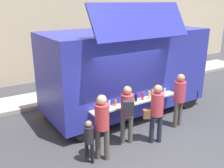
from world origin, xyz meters
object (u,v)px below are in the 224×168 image
object	(u,v)px
customer_extra_browsing	(179,96)
child_near_queue	(89,138)
customer_front_ordering	(156,109)
trash_bin	(163,70)
customer_mid_with_backpack	(127,110)
customer_rear_waiting	(102,122)
food_truck_main	(125,69)

from	to	relation	value
customer_extra_browsing	child_near_queue	xyz separation A→B (m)	(-3.38, -0.26, -0.37)
customer_front_ordering	customer_extra_browsing	bearing A→B (deg)	-48.73
trash_bin	customer_mid_with_backpack	bearing A→B (deg)	-141.25
customer_mid_with_backpack	customer_rear_waiting	size ratio (longest dim) A/B	0.97
customer_rear_waiting	customer_extra_browsing	xyz separation A→B (m)	(3.02, 0.30, 0.00)
trash_bin	customer_extra_browsing	distance (m)	5.43
customer_mid_with_backpack	child_near_queue	size ratio (longest dim) A/B	1.48
child_near_queue	food_truck_main	bearing A→B (deg)	-0.32
food_truck_main	customer_rear_waiting	world-z (taller)	food_truck_main
customer_mid_with_backpack	customer_extra_browsing	bearing A→B (deg)	-62.14
trash_bin	customer_extra_browsing	xyz separation A→B (m)	(-3.29, -4.28, 0.61)
food_truck_main	customer_front_ordering	xyz separation A→B (m)	(-0.54, -2.34, -0.59)
trash_bin	customer_rear_waiting	world-z (taller)	customer_rear_waiting
trash_bin	customer_rear_waiting	size ratio (longest dim) A/B	0.51
customer_mid_with_backpack	child_near_queue	xyz separation A→B (m)	(-1.34, -0.27, -0.36)
food_truck_main	customer_extra_browsing	distance (m)	2.18
food_truck_main	customer_front_ordering	distance (m)	2.47
customer_front_ordering	customer_rear_waiting	xyz separation A→B (m)	(-1.72, 0.08, 0.02)
customer_front_ordering	customer_mid_with_backpack	size ratio (longest dim) A/B	1.02
customer_front_ordering	customer_rear_waiting	distance (m)	1.72
food_truck_main	customer_extra_browsing	size ratio (longest dim) A/B	3.28
food_truck_main	trash_bin	xyz separation A→B (m)	(4.05, 2.32, -1.18)
customer_rear_waiting	customer_extra_browsing	size ratio (longest dim) A/B	1.00
trash_bin	customer_front_ordering	distance (m)	6.57
food_truck_main	customer_mid_with_backpack	distance (m)	2.41
customer_front_ordering	food_truck_main	bearing A→B (deg)	11.84
trash_bin	child_near_queue	distance (m)	8.07
trash_bin	customer_rear_waiting	xyz separation A→B (m)	(-6.31, -4.58, 0.61)
customer_front_ordering	child_near_queue	distance (m)	2.11
food_truck_main	customer_rear_waiting	size ratio (longest dim) A/B	3.28
customer_extra_browsing	child_near_queue	bearing A→B (deg)	83.79
customer_extra_browsing	child_near_queue	size ratio (longest dim) A/B	1.52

